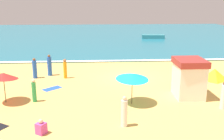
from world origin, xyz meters
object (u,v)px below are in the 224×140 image
Objects in this scene: beach_umbrella_2 at (132,76)px; beach_umbrella_1 at (3,76)px; beachgoer_0 at (50,66)px; beachgoer_5 at (124,112)px; beachgoer_7 at (34,91)px; beachgoer_4 at (224,96)px; beach_tent at (214,75)px; beachgoer_1 at (65,69)px; small_boat_0 at (153,37)px; beachgoer_2 at (41,128)px; beachgoer_8 at (35,69)px; lifeguard_cabana at (189,78)px.

beach_umbrella_1 is at bearing 174.89° from beach_umbrella_2.
beach_umbrella_1 is at bearing -106.41° from beachgoer_0.
beach_umbrella_1 reaches higher than beachgoer_5.
beachgoer_5 is 6.90m from beachgoer_7.
beach_umbrella_2 is at bearing 167.96° from beachgoer_4.
beachgoer_4 is (-2.04, -5.93, 0.34)m from beach_tent.
beachgoer_1 is 26.02m from small_boat_0.
beachgoer_2 is 0.45× the size of beachgoer_4.
beachgoer_7 is (1.89, 0.02, -1.10)m from beach_umbrella_1.
beachgoer_7 is at bearing -78.48° from beachgoer_8.
beach_umbrella_2 is at bearing -148.21° from beach_tent.
beach_umbrella_2 is 8.05m from beachgoer_1.
beachgoer_4 is (5.60, -1.19, -1.03)m from beach_umbrella_2.
beachgoer_2 is at bearing -152.52° from lifeguard_cabana.
beachgoer_8 is (-1.15, 5.64, 0.09)m from beachgoer_7.
beach_umbrella_1 is at bearing -178.63° from lifeguard_cabana.
beach_umbrella_1 is 1.54× the size of beachgoer_5.
lifeguard_cabana is at bearing 14.29° from beach_umbrella_2.
beach_umbrella_2 reaches higher than beachgoer_8.
beach_umbrella_1 is 3.27× the size of beachgoer_2.
beach_umbrella_1 reaches higher than beach_tent.
beach_tent is 1.24× the size of beachgoer_7.
beach_umbrella_1 is at bearing -97.47° from beachgoer_8.
lifeguard_cabana is 1.51× the size of beachgoer_4.
beachgoer_8 reaches higher than beachgoer_2.
beachgoer_0 is at bearing 149.88° from lifeguard_cabana.
beachgoer_2 is (-9.29, -4.83, -1.06)m from lifeguard_cabana.
beachgoer_4 is at bearing -29.92° from beachgoer_8.
beach_tent is at bearing 31.79° from beach_umbrella_2.
beachgoer_8 reaches higher than beachgoer_5.
beach_tent is at bearing -89.81° from small_boat_0.
beachgoer_1 is at bearing -118.87° from small_boat_0.
lifeguard_cabana is at bearing 40.67° from beachgoer_5.
beach_umbrella_1 reaches higher than beachgoer_8.
beach_umbrella_1 is 1.70× the size of beachgoer_7.
beach_umbrella_2 reaches higher than beachgoer_5.
beach_umbrella_2 is (8.37, -0.75, 0.03)m from beach_umbrella_1.
beachgoer_5 is 0.97× the size of beachgoer_8.
small_boat_0 is (15.94, 28.26, -1.42)m from beach_umbrella_1.
beach_tent is 14.67m from beachgoer_7.
beachgoer_0 is 1.23× the size of beachgoer_7.
small_boat_0 is at bearing 75.37° from beachgoer_5.
beachgoer_0 reaches higher than beachgoer_2.
beachgoer_7 is at bearing -178.51° from lifeguard_cabana.
beachgoer_2 is at bearing -111.23° from small_boat_0.
beachgoer_5 is (-0.84, -3.21, -1.07)m from beach_umbrella_2.
beach_umbrella_1 reaches higher than beachgoer_2.
beach_umbrella_2 is 3.41× the size of beachgoer_2.
beachgoer_1 is (1.48, -0.96, -0.05)m from beachgoer_0.
beachgoer_0 reaches higher than beachgoer_1.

